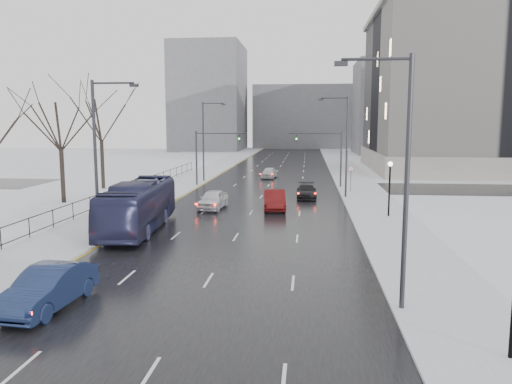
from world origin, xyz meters
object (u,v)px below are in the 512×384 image
(streetlight_l_near, at_px, (99,153))
(mast_signal_left, at_px, (205,151))
(streetlight_r_mid, at_px, (345,141))
(tree_park_e, at_px, (104,189))
(streetlight_l_far, at_px, (205,137))
(sedan_center_near, at_px, (213,199))
(sedan_center_far, at_px, (269,173))
(mast_signal_right, at_px, (332,152))
(sedan_right_far, at_px, (306,191))
(bus, at_px, (139,206))
(no_uturn_sign, at_px, (351,171))
(tree_park_d, at_px, (64,204))
(lamppost_r_mid, at_px, (390,181))
(sedan_left_near, at_px, (48,288))
(sedan_right_near, at_px, (274,200))
(streetlight_r_near, at_px, (401,171))

(streetlight_l_near, relative_size, mast_signal_left, 1.54)
(streetlight_r_mid, xyz_separation_m, streetlight_l_near, (-16.33, -20.00, 0.00))
(tree_park_e, xyz_separation_m, streetlight_l_far, (10.03, 8.00, 5.62))
(tree_park_e, bearing_deg, sedan_center_near, -38.00)
(mast_signal_left, xyz_separation_m, sedan_center_far, (6.83, 8.95, -3.33))
(mast_signal_right, relative_size, mast_signal_left, 1.00)
(streetlight_l_far, bearing_deg, sedan_right_far, -44.71)
(streetlight_l_far, relative_size, mast_signal_left, 1.54)
(streetlight_l_near, height_order, streetlight_l_far, same)
(mast_signal_left, relative_size, sedan_center_near, 1.36)
(mast_signal_right, bearing_deg, bus, -120.40)
(sedan_center_near, height_order, sedan_center_far, sedan_center_near)
(no_uturn_sign, bearing_deg, bus, -128.43)
(tree_park_d, distance_m, sedan_center_far, 28.75)
(mast_signal_right, bearing_deg, lamppost_r_mid, -78.46)
(sedan_center_near, bearing_deg, streetlight_r_mid, 37.45)
(lamppost_r_mid, xyz_separation_m, sedan_left_near, (-16.67, -21.19, -2.06))
(lamppost_r_mid, bearing_deg, bus, -160.38)
(sedan_center_far, bearing_deg, lamppost_r_mid, -60.69)
(streetlight_r_mid, height_order, sedan_center_near, streetlight_r_mid)
(no_uturn_sign, xyz_separation_m, sedan_center_near, (-12.70, -11.49, -1.45))
(sedan_right_near, bearing_deg, no_uturn_sign, 51.55)
(mast_signal_left, distance_m, no_uturn_sign, 17.10)
(sedan_left_near, relative_size, sedan_center_near, 1.07)
(tree_park_d, height_order, lamppost_r_mid, tree_park_d)
(streetlight_l_far, distance_m, sedan_right_near, 22.32)
(mast_signal_left, bearing_deg, streetlight_r_mid, -27.31)
(tree_park_d, bearing_deg, bus, -43.96)
(tree_park_e, xyz_separation_m, streetlight_r_near, (26.37, -34.00, 5.62))
(lamppost_r_mid, bearing_deg, mast_signal_right, 101.54)
(tree_park_e, relative_size, sedan_center_near, 2.83)
(tree_park_e, height_order, mast_signal_left, tree_park_e)
(sedan_right_near, bearing_deg, mast_signal_left, 115.24)
(tree_park_e, distance_m, mast_signal_right, 26.16)
(tree_park_d, xyz_separation_m, mast_signal_right, (25.13, 14.00, 4.11))
(lamppost_r_mid, xyz_separation_m, no_uturn_sign, (-1.80, 14.00, -0.64))
(sedan_left_near, bearing_deg, mast_signal_right, 76.08)
(sedan_center_near, bearing_deg, tree_park_d, 178.84)
(streetlight_r_near, xyz_separation_m, no_uturn_sign, (1.03, 34.00, -3.32))
(streetlight_l_near, relative_size, sedan_left_near, 1.95)
(streetlight_l_near, relative_size, sedan_center_far, 2.31)
(streetlight_r_mid, relative_size, streetlight_l_near, 1.00)
(mast_signal_right, distance_m, sedan_center_near, 19.17)
(sedan_center_far, bearing_deg, streetlight_l_far, -140.95)
(sedan_right_far, bearing_deg, tree_park_e, 167.62)
(tree_park_d, xyz_separation_m, sedan_right_near, (19.62, -1.38, 0.89))
(streetlight_r_near, distance_m, streetlight_r_mid, 30.00)
(streetlight_l_near, height_order, lamppost_r_mid, streetlight_l_near)
(sedan_center_near, distance_m, sedan_center_far, 24.62)
(streetlight_r_mid, relative_size, streetlight_l_far, 1.00)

